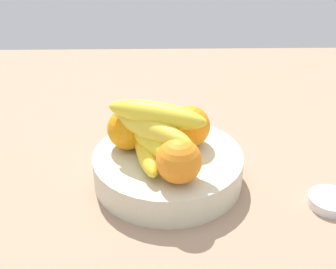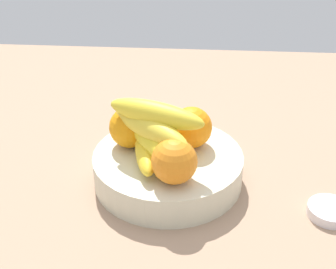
{
  "view_description": "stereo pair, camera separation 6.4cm",
  "coord_description": "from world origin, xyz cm",
  "px_view_note": "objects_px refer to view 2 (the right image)",
  "views": [
    {
      "loc": [
        0.6,
        -64.64,
        49.14
      ],
      "look_at": [
        1.88,
        2.51,
        9.45
      ],
      "focal_mm": 49.37,
      "sensor_mm": 36.0,
      "label": 1
    },
    {
      "loc": [
        7.01,
        -64.45,
        49.14
      ],
      "look_at": [
        1.88,
        2.51,
        9.45
      ],
      "focal_mm": 49.37,
      "sensor_mm": 36.0,
      "label": 2
    }
  ],
  "objects_px": {
    "orange_front_right": "(130,127)",
    "jar_lid": "(330,211)",
    "fruit_bowl": "(168,167)",
    "orange_front_left": "(191,127)",
    "orange_center": "(174,161)",
    "banana_bunch": "(150,131)"
  },
  "relations": [
    {
      "from": "orange_front_right",
      "to": "jar_lid",
      "type": "distance_m",
      "value": 0.36
    },
    {
      "from": "jar_lid",
      "to": "banana_bunch",
      "type": "bearing_deg",
      "value": 168.23
    },
    {
      "from": "orange_center",
      "to": "banana_bunch",
      "type": "xyz_separation_m",
      "value": [
        -0.04,
        0.06,
        0.02
      ]
    },
    {
      "from": "fruit_bowl",
      "to": "banana_bunch",
      "type": "bearing_deg",
      "value": -153.65
    },
    {
      "from": "orange_front_left",
      "to": "orange_front_right",
      "type": "relative_size",
      "value": 1.0
    },
    {
      "from": "banana_bunch",
      "to": "jar_lid",
      "type": "distance_m",
      "value": 0.32
    },
    {
      "from": "fruit_bowl",
      "to": "banana_bunch",
      "type": "distance_m",
      "value": 0.09
    },
    {
      "from": "orange_front_left",
      "to": "fruit_bowl",
      "type": "bearing_deg",
      "value": -139.24
    },
    {
      "from": "fruit_bowl",
      "to": "orange_front_left",
      "type": "relative_size",
      "value": 3.58
    },
    {
      "from": "jar_lid",
      "to": "orange_front_left",
      "type": "bearing_deg",
      "value": 154.45
    },
    {
      "from": "fruit_bowl",
      "to": "jar_lid",
      "type": "xyz_separation_m",
      "value": [
        0.27,
        -0.08,
        -0.02
      ]
    },
    {
      "from": "orange_center",
      "to": "orange_front_left",
      "type": "bearing_deg",
      "value": 78.0
    },
    {
      "from": "banana_bunch",
      "to": "jar_lid",
      "type": "xyz_separation_m",
      "value": [
        0.3,
        -0.06,
        -0.1
      ]
    },
    {
      "from": "banana_bunch",
      "to": "orange_center",
      "type": "bearing_deg",
      "value": -53.73
    },
    {
      "from": "orange_front_left",
      "to": "orange_center",
      "type": "relative_size",
      "value": 1.0
    },
    {
      "from": "orange_front_left",
      "to": "jar_lid",
      "type": "height_order",
      "value": "orange_front_left"
    },
    {
      "from": "orange_front_right",
      "to": "jar_lid",
      "type": "bearing_deg",
      "value": -16.86
    },
    {
      "from": "fruit_bowl",
      "to": "orange_center",
      "type": "bearing_deg",
      "value": -78.25
    },
    {
      "from": "fruit_bowl",
      "to": "orange_front_left",
      "type": "height_order",
      "value": "orange_front_left"
    },
    {
      "from": "orange_center",
      "to": "jar_lid",
      "type": "relative_size",
      "value": 1.01
    },
    {
      "from": "fruit_bowl",
      "to": "orange_center",
      "type": "relative_size",
      "value": 3.58
    },
    {
      "from": "fruit_bowl",
      "to": "orange_front_right",
      "type": "bearing_deg",
      "value": 159.45
    }
  ]
}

